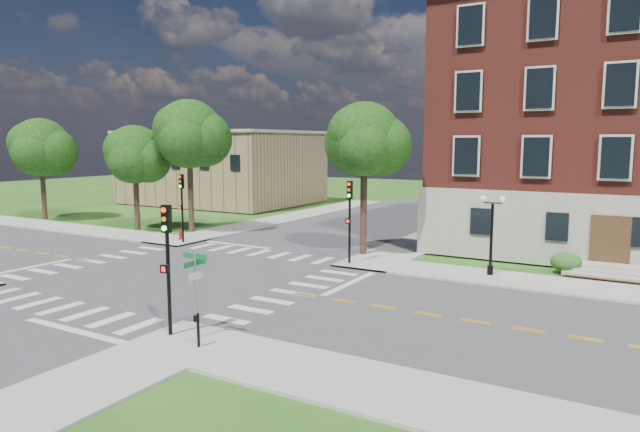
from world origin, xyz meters
The scene contains 19 objects.
ground centered at (0.00, 0.00, 0.00)m, with size 160.00×160.00×0.00m, color #245819.
road_ew centered at (0.00, 0.00, 0.01)m, with size 90.00×12.00×0.01m, color #3D3D3F.
road_ns centered at (0.00, 0.00, 0.01)m, with size 12.00×90.00×0.01m, color #3D3D3F.
sidewalk_ne centered at (15.38, 15.38, 0.06)m, with size 34.00×34.00×0.12m.
sidewalk_nw centered at (-15.38, 15.38, 0.06)m, with size 34.00×34.00×0.12m.
crosswalk_east centered at (7.20, 0.00, 0.00)m, with size 2.20×10.20×0.02m, color silver, non-canonical shape.
stop_bar_east centered at (8.80, 3.00, 0.00)m, with size 0.40×5.50×0.00m, color silver.
secondary_building centered at (-22.00, 30.00, 4.28)m, with size 20.40×15.40×8.30m.
tree_a centered at (-26.42, 10.04, 6.65)m, with size 5.30×5.30×9.20m.
tree_b centered at (-13.87, 9.67, 6.15)m, with size 4.63×4.63×8.38m.
tree_c centered at (-9.47, 11.20, 7.74)m, with size 5.34×5.34×10.32m.
tree_d centered at (6.21, 9.89, 7.29)m, with size 4.63×4.63×9.53m.
traffic_signal_se centered at (6.79, -7.52, 3.19)m, with size 0.37×0.43×4.80m.
traffic_signal_ne centered at (6.73, 6.96, 3.19)m, with size 0.36×0.42×4.80m.
traffic_signal_nw centered at (-6.66, 7.26, 3.19)m, with size 0.33×0.37×4.80m.
twin_lamp_west centered at (14.59, 8.11, 2.52)m, with size 1.36×0.36×4.23m.
street_sign_pole centered at (7.87, -7.25, 2.31)m, with size 1.10×1.10×3.10m.
push_button_post centered at (8.57, -7.97, 0.80)m, with size 0.14×0.21×1.20m.
fire_hydrant centered at (-7.62, 8.05, 0.46)m, with size 0.35×0.35×0.75m.
Camera 1 is at (21.72, -22.20, 7.14)m, focal length 32.00 mm.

